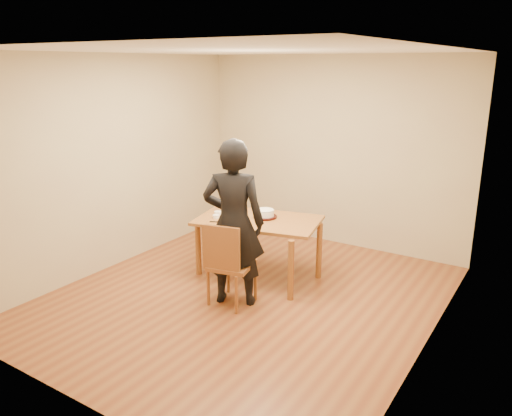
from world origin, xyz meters
The scene contains 16 objects.
room_shell centered at (0.00, 0.34, 1.35)m, with size 4.00×4.50×2.70m.
dining_table centered at (-0.20, 0.58, 0.73)m, with size 1.47×0.87×0.04m, color brown.
dining_chair centered at (-0.05, -0.20, 0.45)m, with size 0.44×0.44×0.04m, color brown.
cake_plate centered at (-0.16, 0.67, 0.76)m, with size 0.29×0.29×0.02m, color red.
cake centered at (-0.16, 0.67, 0.81)m, with size 0.22×0.22×0.07m, color white.
frosting_dome centered at (-0.16, 0.67, 0.85)m, with size 0.22×0.22×0.03m, color white.
frosting_tub centered at (-0.32, 0.29, 0.79)m, with size 0.09×0.09×0.08m, color white.
frosting_lid centered at (-0.42, 0.14, 0.75)m, with size 0.09×0.09×0.01m, color #1A3FAB.
frosting_dollop centered at (-0.42, 0.14, 0.76)m, with size 0.04×0.04×0.02m, color white.
ramekin_green centered at (-0.66, 0.34, 0.77)m, with size 0.08×0.08×0.04m, color white.
ramekin_yellow centered at (-0.72, 0.46, 0.77)m, with size 0.09×0.09×0.04m, color white.
ramekin_multi centered at (-0.74, 0.47, 0.77)m, with size 0.08×0.08×0.04m, color white.
candy_box_pink centered at (-0.76, 0.82, 0.76)m, with size 0.14×0.07×0.02m, color #E535A3.
candy_box_green centered at (-0.76, 0.82, 0.78)m, with size 0.13×0.06×0.02m, color green.
spatula centered at (-0.55, 0.20, 0.75)m, with size 0.17×0.02×0.01m, color black.
person centered at (-0.05, -0.15, 0.92)m, with size 0.67×0.44×1.84m, color black.
Camera 1 is at (2.91, -4.32, 2.58)m, focal length 35.00 mm.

